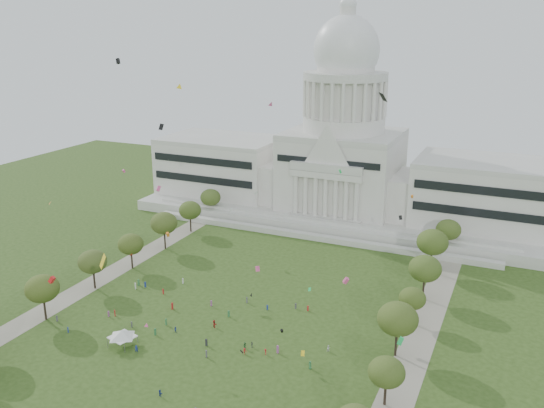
% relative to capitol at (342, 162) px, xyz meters
% --- Properties ---
extents(ground, '(400.00, 400.00, 0.00)m').
position_rel_capitol_xyz_m(ground, '(0.00, -113.59, -22.30)').
color(ground, '#2D4716').
rests_on(ground, ground).
extents(capitol, '(160.00, 64.50, 91.30)m').
position_rel_capitol_xyz_m(capitol, '(0.00, 0.00, 0.00)').
color(capitol, '#B7B6AC').
rests_on(capitol, ground).
extents(path_left, '(8.00, 160.00, 0.04)m').
position_rel_capitol_xyz_m(path_left, '(-48.00, -83.59, -22.28)').
color(path_left, gray).
rests_on(path_left, ground).
extents(path_right, '(8.00, 160.00, 0.04)m').
position_rel_capitol_xyz_m(path_right, '(48.00, -83.59, -22.28)').
color(path_right, gray).
rests_on(path_right, ground).
extents(row_tree_l_1, '(8.86, 8.86, 12.59)m').
position_rel_capitol_xyz_m(row_tree_l_1, '(-44.07, -116.55, -13.34)').
color(row_tree_l_1, black).
rests_on(row_tree_l_1, ground).
extents(row_tree_r_1, '(7.58, 7.58, 10.78)m').
position_rel_capitol_xyz_m(row_tree_r_1, '(46.22, -115.34, -14.64)').
color(row_tree_r_1, black).
rests_on(row_tree_r_1, ground).
extents(row_tree_l_2, '(8.42, 8.42, 11.97)m').
position_rel_capitol_xyz_m(row_tree_l_2, '(-45.04, -96.29, -13.79)').
color(row_tree_l_2, black).
rests_on(row_tree_l_2, ground).
extents(row_tree_r_2, '(9.55, 9.55, 13.58)m').
position_rel_capitol_xyz_m(row_tree_r_2, '(44.17, -96.15, -12.64)').
color(row_tree_r_2, black).
rests_on(row_tree_r_2, ground).
extents(row_tree_l_3, '(8.12, 8.12, 11.55)m').
position_rel_capitol_xyz_m(row_tree_l_3, '(-44.09, -79.67, -14.09)').
color(row_tree_l_3, black).
rests_on(row_tree_l_3, ground).
extents(row_tree_r_3, '(7.01, 7.01, 9.98)m').
position_rel_capitol_xyz_m(row_tree_r_3, '(44.40, -79.10, -15.21)').
color(row_tree_r_3, black).
rests_on(row_tree_r_3, ground).
extents(row_tree_l_4, '(9.29, 9.29, 13.21)m').
position_rel_capitol_xyz_m(row_tree_l_4, '(-44.08, -61.17, -12.90)').
color(row_tree_l_4, black).
rests_on(row_tree_l_4, ground).
extents(row_tree_r_4, '(9.19, 9.19, 13.06)m').
position_rel_capitol_xyz_m(row_tree_r_4, '(44.76, -63.55, -13.01)').
color(row_tree_r_4, black).
rests_on(row_tree_r_4, ground).
extents(row_tree_l_5, '(8.33, 8.33, 11.85)m').
position_rel_capitol_xyz_m(row_tree_l_5, '(-45.22, -42.58, -13.88)').
color(row_tree_l_5, black).
rests_on(row_tree_l_5, ground).
extents(row_tree_r_5, '(9.82, 9.82, 13.96)m').
position_rel_capitol_xyz_m(row_tree_r_5, '(43.49, -43.40, -12.37)').
color(row_tree_r_5, black).
rests_on(row_tree_r_5, ground).
extents(row_tree_l_6, '(8.19, 8.19, 11.64)m').
position_rel_capitol_xyz_m(row_tree_l_6, '(-46.87, -24.45, -14.02)').
color(row_tree_l_6, black).
rests_on(row_tree_l_6, ground).
extents(row_tree_r_6, '(8.42, 8.42, 11.97)m').
position_rel_capitol_xyz_m(row_tree_r_6, '(45.96, -25.46, -13.79)').
color(row_tree_r_6, black).
rests_on(row_tree_r_6, ground).
extents(event_tent, '(9.18, 9.18, 4.19)m').
position_rel_capitol_xyz_m(event_tent, '(-17.30, -118.71, -19.05)').
color(event_tent, '#4C4C4C').
rests_on(event_tent, ground).
extents(person_0, '(1.13, 1.03, 1.94)m').
position_rel_capitol_xyz_m(person_0, '(27.76, -109.47, -21.33)').
color(person_0, '#33723F').
rests_on(person_0, ground).
extents(person_2, '(0.94, 0.95, 1.70)m').
position_rel_capitol_xyz_m(person_2, '(29.26, -100.92, -21.44)').
color(person_2, silver).
rests_on(person_2, ground).
extents(person_3, '(1.00, 1.09, 1.52)m').
position_rel_capitol_xyz_m(person_3, '(16.07, -108.29, -21.53)').
color(person_3, '#B21E1E').
rests_on(person_3, ground).
extents(person_4, '(0.87, 1.21, 1.86)m').
position_rel_capitol_xyz_m(person_4, '(10.49, -107.98, -21.37)').
color(person_4, '#33723F').
rests_on(person_4, ground).
extents(person_5, '(1.97, 1.66, 2.02)m').
position_rel_capitol_xyz_m(person_5, '(-1.36, -101.96, -21.28)').
color(person_5, '#B21E1E').
rests_on(person_5, ground).
extents(person_7, '(0.87, 0.83, 1.92)m').
position_rel_capitol_xyz_m(person_7, '(-12.36, -119.95, -21.34)').
color(person_7, navy).
rests_on(person_7, ground).
extents(person_8, '(0.85, 0.68, 1.53)m').
position_rel_capitol_xyz_m(person_8, '(-9.15, -108.07, -21.53)').
color(person_8, navy).
rests_on(person_8, ground).
extents(person_9, '(1.16, 0.98, 1.60)m').
position_rel_capitol_xyz_m(person_9, '(11.50, -110.14, -21.49)').
color(person_9, '#B21E1E').
rests_on(person_9, ground).
extents(person_10, '(0.57, 0.93, 1.52)m').
position_rel_capitol_xyz_m(person_10, '(11.77, -106.72, -21.54)').
color(person_10, '#4C4C51').
rests_on(person_10, ground).
extents(person_11, '(1.50, 1.09, 1.51)m').
position_rel_capitol_xyz_m(person_11, '(2.55, -131.78, -21.54)').
color(person_11, navy).
rests_on(person_11, ground).
extents(distant_crowd, '(59.64, 36.97, 1.95)m').
position_rel_capitol_xyz_m(distant_crowd, '(-13.06, -99.52, -21.43)').
color(distant_crowd, '#4C4C51').
rests_on(distant_crowd, ground).
extents(kite_swarm, '(97.08, 99.92, 64.92)m').
position_rel_capitol_xyz_m(kite_swarm, '(-0.44, -106.25, 2.23)').
color(kite_swarm, orange).
rests_on(kite_swarm, ground).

